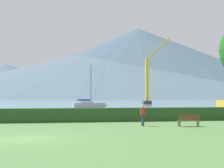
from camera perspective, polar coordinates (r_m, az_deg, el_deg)
ground_plane at (r=19.10m, az=-14.51°, el=-9.12°), size 1000.00×1000.00×0.00m
harbor_water at (r=155.88m, az=-9.53°, el=-2.67°), size 320.00×246.00×0.00m
hedge_line at (r=29.97m, az=-12.41°, el=-5.28°), size 80.00×1.20×1.23m
sailboat_slip_3 at (r=61.03m, az=-4.03°, el=-3.57°), size 6.94×3.27×7.90m
park_bench_near_path at (r=26.04m, az=13.09°, el=-5.99°), size 1.65×0.53×0.95m
person_standing_walker at (r=26.02m, az=5.30°, el=-5.05°), size 0.36×0.56×1.65m
dock_crane at (r=85.50m, az=6.21°, el=0.13°), size 7.05×2.00×17.08m
distant_hill_west_ridge at (r=351.02m, az=4.49°, el=3.70°), size 329.41×329.41×72.15m
distant_hill_central_peak at (r=444.25m, az=-17.88°, el=0.67°), size 265.17×265.17×41.79m
distant_hill_east_ridge at (r=318.22m, az=-1.62°, el=1.88°), size 341.52×341.52×45.69m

